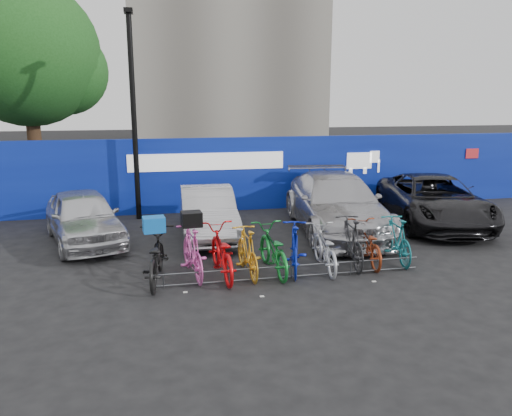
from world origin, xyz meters
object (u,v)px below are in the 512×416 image
object	(u,v)px
bike_1	(192,252)
bike_6	(324,249)
car_3	(433,200)
bike_9	(396,239)
tree	(34,58)
bike_8	(367,243)
bike_0	(155,257)
bike_2	(221,252)
car_2	(336,204)
car_0	(84,217)
bike_5	(295,247)
bike_rack	(292,271)
car_1	(208,212)
bike_4	(273,250)
bike_7	(351,241)
lamppost	(134,111)
bike_3	(247,252)

from	to	relation	value
bike_1	bike_6	distance (m)	2.83
car_3	bike_9	world-z (taller)	car_3
tree	bike_8	distance (m)	14.06
bike_0	bike_2	xyz separation A→B (m)	(1.33, 0.04, 0.00)
car_2	bike_2	world-z (taller)	car_2
car_0	bike_5	distance (m)	5.69
bike_2	tree	bearing A→B (deg)	-65.93
bike_rack	car_3	distance (m)	6.41
car_3	bike_0	distance (m)	8.65
car_1	bike_4	world-z (taller)	car_1
bike_6	bike_7	xyz separation A→B (m)	(0.66, 0.13, 0.08)
car_3	bike_5	size ratio (longest dim) A/B	2.87
bike_8	bike_2	bearing A→B (deg)	8.57
car_0	bike_8	xyz separation A→B (m)	(6.42, -3.03, -0.21)
lamppost	bike_2	size ratio (longest dim) A/B	3.03
car_3	tree	bearing A→B (deg)	161.63
car_0	bike_5	size ratio (longest dim) A/B	2.22
car_3	bike_5	distance (m)	6.02
bike_0	bike_4	bearing A→B (deg)	-172.23
lamppost	car_3	world-z (taller)	lamppost
bike_7	bike_8	distance (m)	0.42
bike_0	car_2	bearing A→B (deg)	-142.64
bike_rack	bike_0	bearing A→B (deg)	171.94
tree	bike_6	size ratio (longest dim) A/B	4.35
lamppost	bike_0	distance (m)	6.27
bike_2	bike_9	size ratio (longest dim) A/B	1.17
car_0	bike_7	world-z (taller)	car_0
bike_2	bike_8	bearing A→B (deg)	179.28
car_3	car_1	bearing A→B (deg)	-168.33
bike_9	bike_1	bearing A→B (deg)	6.21
car_0	bike_1	xyz separation A→B (m)	(2.52, -3.08, -0.13)
bike_2	bike_9	xyz separation A→B (m)	(4.02, 0.17, -0.01)
bike_0	car_0	bearing A→B (deg)	-55.27
car_3	bike_rack	bearing A→B (deg)	-134.04
car_1	bike_3	distance (m)	3.25
car_1	bike_rack	bearing A→B (deg)	-68.05
car_2	bike_0	size ratio (longest dim) A/B	2.71
bike_4	bike_5	size ratio (longest dim) A/B	1.08
bike_5	bike_1	bearing A→B (deg)	10.47
tree	bike_5	bearing A→B (deg)	-55.83
bike_5	bike_6	size ratio (longest dim) A/B	1.00
car_2	bike_5	xyz separation A→B (m)	(-2.04, -2.97, -0.25)
bike_1	bike_7	bearing A→B (deg)	172.41
lamppost	bike_2	xyz separation A→B (m)	(1.80, -5.57, -2.74)
tree	car_2	world-z (taller)	tree
bike_9	car_0	bearing A→B (deg)	-17.49
tree	bike_1	bearing A→B (deg)	-64.62
bike_2	bike_9	world-z (taller)	bike_2
bike_7	bike_9	distance (m)	1.12
car_1	bike_8	size ratio (longest dim) A/B	2.20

